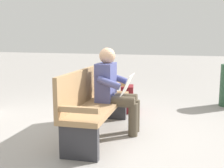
% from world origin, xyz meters
% --- Properties ---
extents(ground_plane, '(40.00, 40.00, 0.00)m').
position_xyz_m(ground_plane, '(0.00, 0.00, 0.00)').
color(ground_plane, gray).
extents(bench_near, '(1.84, 0.68, 0.90)m').
position_xyz_m(bench_near, '(0.01, -0.07, 0.46)').
color(bench_near, '#9E7A51').
rests_on(bench_near, ground).
extents(person_seated, '(0.60, 0.60, 1.18)m').
position_xyz_m(person_seated, '(-0.18, 0.14, 0.63)').
color(person_seated, '#474C84').
rests_on(person_seated, ground).
extents(backpack, '(0.39, 0.31, 0.48)m').
position_xyz_m(backpack, '(-1.29, -0.01, 0.23)').
color(backpack, maroon).
rests_on(backpack, ground).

